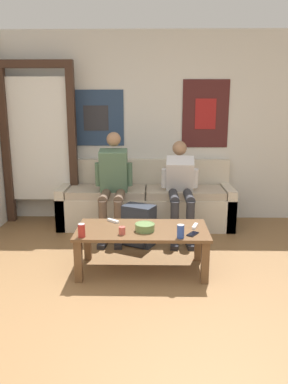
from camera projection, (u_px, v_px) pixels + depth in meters
The scene contains 15 objects.
ground_plane at pixel (161, 341), 2.62m from camera, with size 18.00×18.00×0.00m, color brown.
wall_back at pixel (157, 128), 5.15m from camera, with size 10.00×0.07×2.55m.
door_frame at pixel (39, 135), 4.99m from camera, with size 1.00×0.10×2.15m.
couch at pixel (146, 203), 5.05m from camera, with size 2.29×0.70×0.85m.
coffee_table at pixel (142, 235), 3.64m from camera, with size 1.27×0.62×0.43m.
person_seated_adult at pixel (113, 181), 4.59m from camera, with size 0.47×0.81×1.27m.
person_seated_teen at pixel (181, 185), 4.62m from camera, with size 0.47×0.96×1.14m.
backpack at pixel (139, 226), 4.33m from camera, with size 0.41×0.36×0.47m.
ceramic_bowl at pixel (145, 227), 3.55m from camera, with size 0.19×0.19×0.07m.
pillar_candle at pixel (122, 231), 3.46m from camera, with size 0.06×0.06×0.08m.
drink_can_blue at pixel (181, 231), 3.36m from camera, with size 0.07×0.07×0.12m.
drink_can_red at pixel (82, 230), 3.39m from camera, with size 0.07×0.07×0.12m.
game_controller_near_left at pixel (195, 226), 3.66m from camera, with size 0.08×0.15×0.03m.
game_controller_near_right at pixel (113, 221), 3.82m from camera, with size 0.13×0.12×0.03m.
cell_phone at pixel (193, 234), 3.46m from camera, with size 0.13×0.15×0.01m.
Camera 1 is at (-0.07, -2.30, 1.63)m, focal length 35.00 mm.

